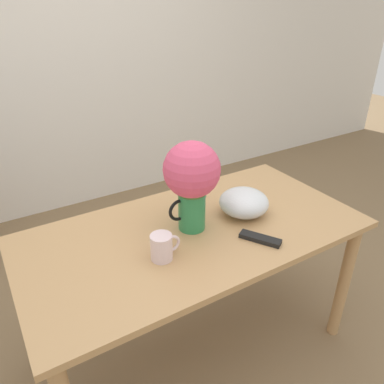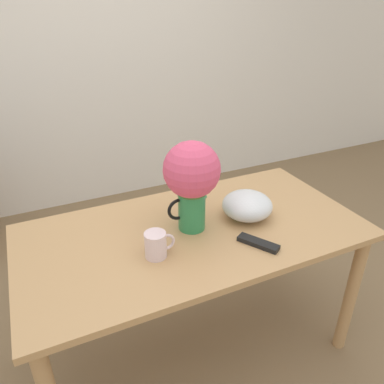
% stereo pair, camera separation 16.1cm
% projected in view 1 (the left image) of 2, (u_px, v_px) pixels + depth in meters
% --- Properties ---
extents(ground_plane, '(12.00, 12.00, 0.00)m').
position_uv_depth(ground_plane, '(197.00, 350.00, 1.99)').
color(ground_plane, '#7F6647').
extents(wall_back, '(8.00, 0.05, 2.60)m').
position_uv_depth(wall_back, '(63.00, 50.00, 2.85)').
color(wall_back, silver).
rests_on(wall_back, ground_plane).
extents(table, '(1.53, 0.79, 0.74)m').
position_uv_depth(table, '(194.00, 247.00, 1.73)').
color(table, tan).
rests_on(table, ground_plane).
extents(flower_vase, '(0.24, 0.24, 0.41)m').
position_uv_depth(flower_vase, '(192.00, 177.00, 1.58)').
color(flower_vase, '#2D844C').
rests_on(flower_vase, table).
extents(coffee_mug, '(0.13, 0.09, 0.11)m').
position_uv_depth(coffee_mug, '(162.00, 247.00, 1.47)').
color(coffee_mug, silver).
rests_on(coffee_mug, table).
extents(white_bowl, '(0.24, 0.24, 0.12)m').
position_uv_depth(white_bowl, '(244.00, 202.00, 1.77)').
color(white_bowl, silver).
rests_on(white_bowl, table).
extents(remote_control, '(0.13, 0.18, 0.02)m').
position_uv_depth(remote_control, '(260.00, 239.00, 1.60)').
color(remote_control, black).
rests_on(remote_control, table).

